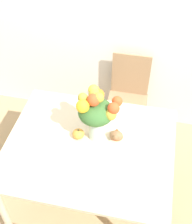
{
  "coord_description": "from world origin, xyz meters",
  "views": [
    {
      "loc": [
        0.39,
        -1.53,
        2.73
      ],
      "look_at": [
        0.03,
        0.11,
        1.06
      ],
      "focal_mm": 50.0,
      "sensor_mm": 36.0,
      "label": 1
    }
  ],
  "objects_px": {
    "flower_vase": "(97,112)",
    "pumpkin": "(78,134)",
    "dining_chair_near_window": "(128,97)",
    "turkey_figurine": "(117,134)"
  },
  "relations": [
    {
      "from": "flower_vase",
      "to": "pumpkin",
      "type": "relative_size",
      "value": 4.68
    },
    {
      "from": "turkey_figurine",
      "to": "dining_chair_near_window",
      "type": "xyz_separation_m",
      "value": [
        -0.0,
        0.83,
        -0.34
      ]
    },
    {
      "from": "pumpkin",
      "to": "turkey_figurine",
      "type": "xyz_separation_m",
      "value": [
        0.31,
        0.06,
        0.01
      ]
    },
    {
      "from": "dining_chair_near_window",
      "to": "flower_vase",
      "type": "bearing_deg",
      "value": -101.21
    },
    {
      "from": "turkey_figurine",
      "to": "dining_chair_near_window",
      "type": "height_order",
      "value": "dining_chair_near_window"
    },
    {
      "from": "pumpkin",
      "to": "dining_chair_near_window",
      "type": "distance_m",
      "value": 1.0
    },
    {
      "from": "flower_vase",
      "to": "dining_chair_near_window",
      "type": "distance_m",
      "value": 1.03
    },
    {
      "from": "turkey_figurine",
      "to": "dining_chair_near_window",
      "type": "relative_size",
      "value": 0.16
    },
    {
      "from": "flower_vase",
      "to": "dining_chair_near_window",
      "type": "relative_size",
      "value": 0.49
    },
    {
      "from": "pumpkin",
      "to": "flower_vase",
      "type": "bearing_deg",
      "value": 17.7
    }
  ]
}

